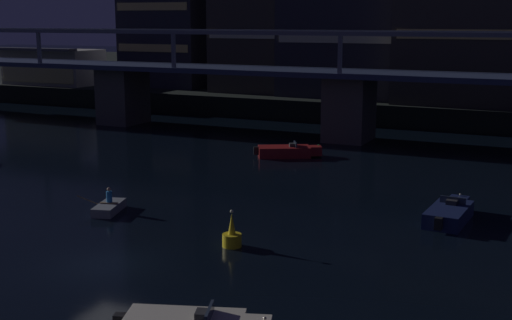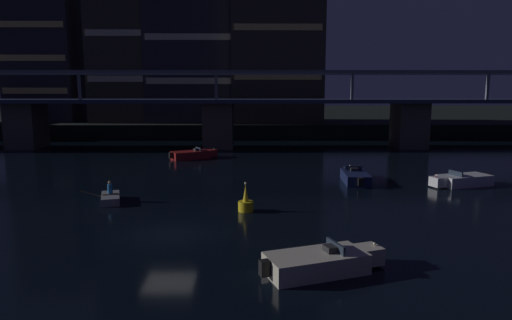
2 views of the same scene
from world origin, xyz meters
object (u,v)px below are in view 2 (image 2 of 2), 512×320
(tower_west_tall, at_px, (127,13))
(channel_buoy, at_px, (246,203))
(speedboat_near_center, at_px, (355,177))
(river_bridge, at_px, (218,114))
(tower_east_tall, at_px, (277,8))
(tower_central, at_px, (192,18))
(speedboat_near_right, at_px, (321,262))
(speedboat_mid_left, at_px, (193,155))
(dinghy_with_paddler, at_px, (110,198))
(tower_west_low, at_px, (48,44))
(speedboat_near_left, at_px, (462,180))

(tower_west_tall, bearing_deg, channel_buoy, -67.45)
(speedboat_near_center, relative_size, channel_buoy, 2.97)
(river_bridge, xyz_separation_m, tower_east_tall, (7.86, 14.42, 15.15))
(tower_west_tall, relative_size, channel_buoy, 18.92)
(tower_west_tall, bearing_deg, tower_central, -0.87)
(tower_east_tall, xyz_separation_m, speedboat_near_right, (-0.99, -52.95, -18.90))
(speedboat_mid_left, bearing_deg, tower_east_tall, 67.01)
(speedboat_mid_left, height_order, channel_buoy, channel_buoy)
(dinghy_with_paddler, bearing_deg, tower_west_low, 117.34)
(tower_west_tall, relative_size, tower_east_tall, 0.96)
(speedboat_near_right, height_order, speedboat_mid_left, same)
(river_bridge, height_order, tower_west_low, tower_west_low)
(tower_west_low, bearing_deg, speedboat_near_left, -40.03)
(tower_west_low, distance_m, tower_west_tall, 14.24)
(speedboat_near_left, distance_m, speedboat_near_center, 7.85)
(channel_buoy, distance_m, dinghy_with_paddler, 9.01)
(tower_central, relative_size, speedboat_near_center, 6.08)
(tower_central, bearing_deg, tower_west_tall, 179.13)
(speedboat_near_center, xyz_separation_m, channel_buoy, (-8.40, -8.44, 0.06))
(speedboat_near_center, relative_size, speedboat_mid_left, 1.07)
(tower_west_low, distance_m, tower_east_tall, 36.64)
(speedboat_near_right, relative_size, dinghy_with_paddler, 1.83)
(channel_buoy, bearing_deg, dinghy_with_paddler, 165.27)
(tower_east_tall, height_order, dinghy_with_paddler, tower_east_tall)
(speedboat_mid_left, height_order, dinghy_with_paddler, dinghy_with_paddler)
(tower_west_low, distance_m, speedboat_near_right, 67.93)
(channel_buoy, bearing_deg, tower_west_tall, 112.55)
(speedboat_near_left, bearing_deg, speedboat_mid_left, 148.19)
(tower_west_tall, distance_m, speedboat_near_left, 54.74)
(dinghy_with_paddler, bearing_deg, channel_buoy, -14.73)
(speedboat_near_left, bearing_deg, channel_buoy, -156.52)
(speedboat_near_center, distance_m, speedboat_near_right, 18.21)
(speedboat_near_right, bearing_deg, tower_west_tall, 111.97)
(speedboat_mid_left, bearing_deg, channel_buoy, -74.18)
(tower_east_tall, relative_size, speedboat_near_right, 6.74)
(tower_central, distance_m, speedboat_near_right, 57.88)
(tower_west_tall, height_order, dinghy_with_paddler, tower_west_tall)
(channel_buoy, bearing_deg, tower_west_low, 124.04)
(tower_west_tall, distance_m, speedboat_near_right, 61.07)
(tower_central, distance_m, speedboat_near_left, 48.59)
(tower_west_tall, distance_m, speedboat_near_center, 49.10)
(speedboat_mid_left, bearing_deg, speedboat_near_left, -31.81)
(tower_east_tall, relative_size, speedboat_near_center, 6.62)
(tower_west_tall, xyz_separation_m, speedboat_mid_left, (12.88, -24.46, -18.28))
(tower_west_low, xyz_separation_m, channel_buoy, (32.06, -47.46, -13.89))
(channel_buoy, bearing_deg, speedboat_near_left, 23.48)
(river_bridge, xyz_separation_m, speedboat_near_center, (12.18, -21.12, -3.74))
(tower_west_low, relative_size, tower_east_tall, 0.71)
(tower_west_low, relative_size, dinghy_with_paddler, 8.77)
(channel_buoy, bearing_deg, tower_central, 101.01)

